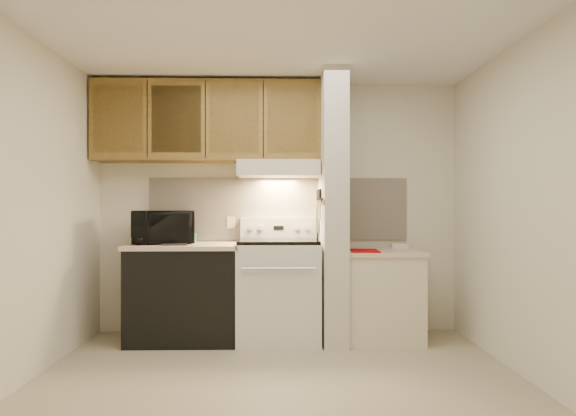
{
  "coord_description": "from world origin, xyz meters",
  "views": [
    {
      "loc": [
        -0.01,
        -3.38,
        1.25
      ],
      "look_at": [
        0.08,
        0.75,
        1.25
      ],
      "focal_mm": 30.0,
      "sensor_mm": 36.0,
      "label": 1
    }
  ],
  "objects": [
    {
      "name": "range_knob_left_inner",
      "position": [
        -0.18,
        1.4,
        1.05
      ],
      "size": [
        0.05,
        0.02,
        0.05
      ],
      "primitive_type": "cylinder",
      "rotation": [
        1.57,
        0.0,
        0.0
      ],
      "color": "silver",
      "rests_on": "range_backguard"
    },
    {
      "name": "cab_door_a",
      "position": [
        -1.51,
        1.17,
        2.08
      ],
      "size": [
        0.46,
        0.01,
        0.63
      ],
      "primitive_type": "cube",
      "color": "olive",
      "rests_on": "upper_cabinets"
    },
    {
      "name": "oven_mitt",
      "position": [
        0.38,
        1.32,
        1.14
      ],
      "size": [
        0.03,
        0.11,
        0.26
      ],
      "primitive_type": "cube",
      "color": "slate",
      "rests_on": "partition_pillar"
    },
    {
      "name": "knife_blade_b",
      "position": [
        0.38,
        1.02,
        1.21
      ],
      "size": [
        0.01,
        0.04,
        0.18
      ],
      "primitive_type": "cube",
      "color": "silver",
      "rests_on": "knife_strip"
    },
    {
      "name": "wall_left",
      "position": [
        -1.8,
        0.0,
        1.25
      ],
      "size": [
        0.02,
        3.0,
        2.5
      ],
      "primitive_type": "cube",
      "color": "silver",
      "rests_on": "floor"
    },
    {
      "name": "cab_gap_a",
      "position": [
        -1.23,
        1.16,
        2.08
      ],
      "size": [
        0.01,
        0.01,
        0.73
      ],
      "primitive_type": "cube",
      "color": "black",
      "rests_on": "upper_cabinets"
    },
    {
      "name": "knife_handle_e",
      "position": [
        0.38,
        1.26,
        1.37
      ],
      "size": [
        0.02,
        0.02,
        0.1
      ],
      "primitive_type": "cylinder",
      "color": "black",
      "rests_on": "knife_strip"
    },
    {
      "name": "cooktop",
      "position": [
        0.0,
        1.16,
        0.94
      ],
      "size": [
        0.74,
        0.64,
        0.03
      ],
      "primitive_type": "cube",
      "color": "black",
      "rests_on": "range_body"
    },
    {
      "name": "knife_blade_c",
      "position": [
        0.38,
        1.09,
        1.2
      ],
      "size": [
        0.01,
        0.04,
        0.2
      ],
      "primitive_type": "cube",
      "color": "silver",
      "rests_on": "knife_strip"
    },
    {
      "name": "range_body",
      "position": [
        0.0,
        1.16,
        0.46
      ],
      "size": [
        0.76,
        0.65,
        0.92
      ],
      "primitive_type": "cube",
      "color": "silver",
      "rests_on": "floor"
    },
    {
      "name": "dishwasher_front",
      "position": [
        -0.88,
        1.17,
        0.43
      ],
      "size": [
        1.0,
        0.63,
        0.87
      ],
      "primitive_type": "cube",
      "color": "black",
      "rests_on": "floor"
    },
    {
      "name": "wall_right",
      "position": [
        1.8,
        0.0,
        1.25
      ],
      "size": [
        0.02,
        3.0,
        2.5
      ],
      "primitive_type": "cube",
      "color": "silver",
      "rests_on": "floor"
    },
    {
      "name": "floor",
      "position": [
        0.0,
        0.0,
        0.0
      ],
      "size": [
        3.6,
        3.6,
        0.0
      ],
      "primitive_type": "plane",
      "color": "tan",
      "rests_on": "ground"
    },
    {
      "name": "red_folder",
      "position": [
        0.79,
        1.0,
        0.86
      ],
      "size": [
        0.26,
        0.34,
        0.01
      ],
      "primitive_type": "cube",
      "rotation": [
        0.0,
        0.0,
        -0.05
      ],
      "color": "#AD0305",
      "rests_on": "right_countertop"
    },
    {
      "name": "ceiling",
      "position": [
        0.0,
        0.0,
        2.5
      ],
      "size": [
        3.6,
        3.6,
        0.0
      ],
      "primitive_type": "plane",
      "rotation": [
        3.14,
        0.0,
        0.0
      ],
      "color": "white",
      "rests_on": "wall_back"
    },
    {
      "name": "range_knob_left_outer",
      "position": [
        -0.28,
        1.4,
        1.05
      ],
      "size": [
        0.05,
        0.02,
        0.05
      ],
      "primitive_type": "cylinder",
      "rotation": [
        1.57,
        0.0,
        0.0
      ],
      "color": "silver",
      "rests_on": "range_backguard"
    },
    {
      "name": "range_knob_right_outer",
      "position": [
        0.28,
        1.4,
        1.05
      ],
      "size": [
        0.05,
        0.02,
        0.05
      ],
      "primitive_type": "cylinder",
      "rotation": [
        1.57,
        0.0,
        0.0
      ],
      "color": "silver",
      "rests_on": "range_backguard"
    },
    {
      "name": "spoon_rest",
      "position": [
        -0.94,
        0.97,
        0.92
      ],
      "size": [
        0.23,
        0.1,
        0.02
      ],
      "primitive_type": "cube",
      "rotation": [
        0.0,
        0.0,
        0.15
      ],
      "color": "black",
      "rests_on": "left_countertop"
    },
    {
      "name": "range_backguard",
      "position": [
        0.0,
        1.44,
        1.05
      ],
      "size": [
        0.76,
        0.08,
        0.2
      ],
      "primitive_type": "cube",
      "color": "silver",
      "rests_on": "range_body"
    },
    {
      "name": "hood_lip",
      "position": [
        0.0,
        1.07,
        1.58
      ],
      "size": [
        0.78,
        0.04,
        0.06
      ],
      "primitive_type": "cube",
      "color": "beige",
      "rests_on": "range_hood"
    },
    {
      "name": "microwave",
      "position": [
        -1.1,
        1.2,
        1.07
      ],
      "size": [
        0.64,
        0.51,
        0.31
      ],
      "primitive_type": "imported",
      "rotation": [
        0.0,
        0.0,
        0.26
      ],
      "color": "black",
      "rests_on": "left_countertop"
    },
    {
      "name": "upper_cabinets",
      "position": [
        -0.69,
        1.32,
        2.08
      ],
      "size": [
        2.18,
        0.33,
        0.77
      ],
      "primitive_type": "cube",
      "color": "olive",
      "rests_on": "wall_back"
    },
    {
      "name": "oven_window",
      "position": [
        0.0,
        0.84,
        0.5
      ],
      "size": [
        0.5,
        0.01,
        0.3
      ],
      "primitive_type": "cube",
      "color": "black",
      "rests_on": "range_body"
    },
    {
      "name": "knife_blade_a",
      "position": [
        0.38,
        0.94,
        1.22
      ],
      "size": [
        0.01,
        0.03,
        0.16
      ],
      "primitive_type": "cube",
      "color": "silver",
      "rests_on": "knife_strip"
    },
    {
      "name": "pillar_trim",
      "position": [
        0.39,
        1.15,
        1.3
      ],
      "size": [
        0.01,
        0.7,
        0.04
      ],
      "primitive_type": "cube",
      "color": "olive",
      "rests_on": "partition_pillar"
    },
    {
      "name": "knife_blade_d",
      "position": [
        0.38,
        1.17,
        1.22
      ],
      "size": [
        0.01,
        0.04,
        0.16
      ],
      "primitive_type": "cube",
      "color": "silver",
      "rests_on": "knife_strip"
    },
    {
      "name": "knife_handle_b",
      "position": [
        0.38,
        1.03,
        1.37
      ],
      "size": [
        0.02,
        0.02,
        0.1
      ],
      "primitive_type": "cylinder",
      "color": "black",
      "rests_on": "knife_strip"
    },
    {
      "name": "knife_handle_c",
      "position": [
        0.38,
        1.09,
        1.37
      ],
      "size": [
        0.02,
        0.02,
        0.1
      ],
      "primitive_type": "cylinder",
      "color": "black",
      "rests_on": "knife_strip"
    },
    {
      "name": "left_countertop",
      "position": [
        -0.88,
        1.17,
        0.89
      ],
      "size": [
        1.04,
        0.67,
        0.04
      ],
      "primitive_type": "cube",
      "color": "beige",
      "rests_on": "dishwasher_front"
    },
    {
      "name": "right_countertop",
      "position": [
        0.97,
        1.15,
        0.83
      ],
      "size": [
        0.74,
        0.64,
        0.04
      ],
      "primitive_type": "cube",
      "color": "beige",
      "rests_on": "right_cab_base"
    },
    {
      "name": "knife_blade_e",
      "position": [
        0.38,
        1.27,
        1.21
      ],
      "size": [
        0.01,
        0.04,
        0.18
      ],
      "primitive_type": "cube",
      "color": "silver",
      "rests_on": "knife_strip"
    },
    {
      "name": "range_display",
      "position": [
        0.0,
        1.4,
        1.05
      ],
      "size": [
        0.1,
        0.01,
        0.04
      ],
      "primitive_type": "cube",
      "color": "black",
      "rests_on": "range_backguard"
    },
    {
      "name": "partition_pillar",
      "position": [
        0.51,
        1.15,
        1.25
      ],
      "size": [
        0.22,
        0.7,
        2.5
      ],
      "primitive_type": "cube",
      "color": "beige",
      "rests_on": "floor"
    },
    {
      "name": "range_knob_right_inner",
      "position": [
        0.18,
        1.4,
        1.05
      ],
      "size": [
        0.05,
        0.02,
        0.05
      ],
      "primitive_type": "cylinder",
      "rotation": [
        1.57,
        0.0,
        0.0
      ],
      "color": "silver",
      "rests_on": "range_backguard"
    },
    {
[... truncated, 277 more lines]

